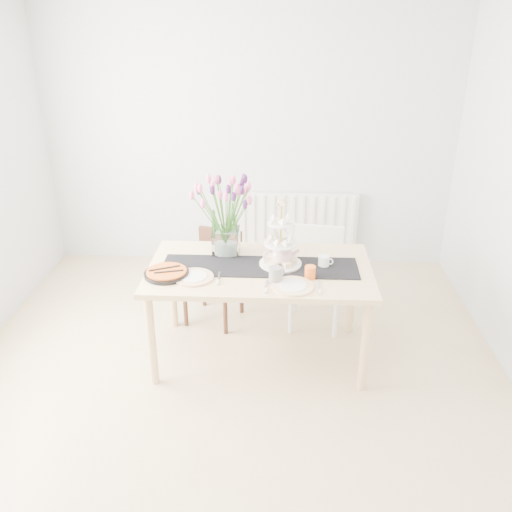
{
  "coord_description": "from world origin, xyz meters",
  "views": [
    {
      "loc": [
        0.32,
        -2.97,
        2.45
      ],
      "look_at": [
        0.16,
        0.46,
        0.86
      ],
      "focal_mm": 38.0,
      "sensor_mm": 36.0,
      "label": 1
    }
  ],
  "objects_px": {
    "radiator": "(298,222)",
    "chair_white": "(317,269)",
    "tart_tin": "(167,273)",
    "cake_stand": "(281,249)",
    "plate_right": "(293,286)",
    "cream_jug": "(324,261)",
    "mug_orange": "(310,272)",
    "mug_grey": "(275,275)",
    "tulip_vase": "(225,204)",
    "plate_left": "(193,277)",
    "teapot": "(282,255)",
    "dining_table": "(260,277)",
    "chair_brown": "(216,269)"
  },
  "relations": [
    {
      "from": "mug_grey",
      "to": "mug_orange",
      "type": "relative_size",
      "value": 1.2
    },
    {
      "from": "radiator",
      "to": "mug_orange",
      "type": "relative_size",
      "value": 13.43
    },
    {
      "from": "radiator",
      "to": "chair_white",
      "type": "bearing_deg",
      "value": -83.33
    },
    {
      "from": "mug_grey",
      "to": "tulip_vase",
      "type": "bearing_deg",
      "value": 90.22
    },
    {
      "from": "cake_stand",
      "to": "plate_right",
      "type": "bearing_deg",
      "value": -75.91
    },
    {
      "from": "cream_jug",
      "to": "chair_white",
      "type": "bearing_deg",
      "value": 106.99
    },
    {
      "from": "cake_stand",
      "to": "tart_tin",
      "type": "height_order",
      "value": "cake_stand"
    },
    {
      "from": "mug_grey",
      "to": "plate_right",
      "type": "height_order",
      "value": "mug_grey"
    },
    {
      "from": "mug_orange",
      "to": "tart_tin",
      "type": "bearing_deg",
      "value": 124.28
    },
    {
      "from": "tulip_vase",
      "to": "mug_grey",
      "type": "xyz_separation_m",
      "value": [
        0.38,
        -0.45,
        -0.34
      ]
    },
    {
      "from": "radiator",
      "to": "mug_orange",
      "type": "height_order",
      "value": "mug_orange"
    },
    {
      "from": "plate_left",
      "to": "mug_grey",
      "type": "bearing_deg",
      "value": -2.89
    },
    {
      "from": "dining_table",
      "to": "chair_white",
      "type": "relative_size",
      "value": 1.96
    },
    {
      "from": "teapot",
      "to": "mug_grey",
      "type": "bearing_deg",
      "value": -109.45
    },
    {
      "from": "radiator",
      "to": "cake_stand",
      "type": "xyz_separation_m",
      "value": [
        -0.17,
        -1.64,
        0.43
      ]
    },
    {
      "from": "radiator",
      "to": "tart_tin",
      "type": "xyz_separation_m",
      "value": [
        -0.96,
        -1.84,
        0.32
      ]
    },
    {
      "from": "cream_jug",
      "to": "mug_grey",
      "type": "bearing_deg",
      "value": -126.55
    },
    {
      "from": "chair_white",
      "to": "cake_stand",
      "type": "bearing_deg",
      "value": -113.43
    },
    {
      "from": "chair_white",
      "to": "cream_jug",
      "type": "distance_m",
      "value": 0.6
    },
    {
      "from": "mug_orange",
      "to": "mug_grey",
      "type": "bearing_deg",
      "value": 139.73
    },
    {
      "from": "dining_table",
      "to": "plate_right",
      "type": "distance_m",
      "value": 0.38
    },
    {
      "from": "cake_stand",
      "to": "mug_grey",
      "type": "relative_size",
      "value": 4.18
    },
    {
      "from": "dining_table",
      "to": "cake_stand",
      "type": "distance_m",
      "value": 0.26
    },
    {
      "from": "mug_orange",
      "to": "dining_table",
      "type": "bearing_deg",
      "value": 99.96
    },
    {
      "from": "dining_table",
      "to": "chair_brown",
      "type": "distance_m",
      "value": 0.73
    },
    {
      "from": "chair_white",
      "to": "teapot",
      "type": "distance_m",
      "value": 0.69
    },
    {
      "from": "plate_left",
      "to": "plate_right",
      "type": "bearing_deg",
      "value": -8.4
    },
    {
      "from": "cream_jug",
      "to": "teapot",
      "type": "bearing_deg",
      "value": -163.65
    },
    {
      "from": "teapot",
      "to": "cream_jug",
      "type": "distance_m",
      "value": 0.3
    },
    {
      "from": "chair_white",
      "to": "cake_stand",
      "type": "distance_m",
      "value": 0.72
    },
    {
      "from": "mug_grey",
      "to": "teapot",
      "type": "bearing_deg",
      "value": 41.36
    },
    {
      "from": "radiator",
      "to": "tart_tin",
      "type": "height_order",
      "value": "tart_tin"
    },
    {
      "from": "tulip_vase",
      "to": "tart_tin",
      "type": "relative_size",
      "value": 2.29
    },
    {
      "from": "tulip_vase",
      "to": "teapot",
      "type": "distance_m",
      "value": 0.56
    },
    {
      "from": "radiator",
      "to": "chair_brown",
      "type": "height_order",
      "value": "chair_brown"
    },
    {
      "from": "cream_jug",
      "to": "tart_tin",
      "type": "distance_m",
      "value": 1.11
    },
    {
      "from": "radiator",
      "to": "chair_brown",
      "type": "distance_m",
      "value": 1.31
    },
    {
      "from": "chair_brown",
      "to": "plate_left",
      "type": "height_order",
      "value": "chair_brown"
    },
    {
      "from": "chair_brown",
      "to": "plate_left",
      "type": "distance_m",
      "value": 0.84
    },
    {
      "from": "tulip_vase",
      "to": "cream_jug",
      "type": "bearing_deg",
      "value": -14.83
    },
    {
      "from": "chair_brown",
      "to": "plate_right",
      "type": "distance_m",
      "value": 1.11
    },
    {
      "from": "tulip_vase",
      "to": "cream_jug",
      "type": "relative_size",
      "value": 8.88
    },
    {
      "from": "mug_grey",
      "to": "mug_orange",
      "type": "distance_m",
      "value": 0.25
    },
    {
      "from": "radiator",
      "to": "teapot",
      "type": "xyz_separation_m",
      "value": [
        -0.16,
        -1.64,
        0.38
      ]
    },
    {
      "from": "chair_brown",
      "to": "cream_jug",
      "type": "bearing_deg",
      "value": -15.38
    },
    {
      "from": "teapot",
      "to": "dining_table",
      "type": "bearing_deg",
      "value": -177.64
    },
    {
      "from": "radiator",
      "to": "plate_left",
      "type": "xyz_separation_m",
      "value": [
        -0.77,
        -1.87,
        0.31
      ]
    },
    {
      "from": "chair_white",
      "to": "cream_jug",
      "type": "relative_size",
      "value": 10.15
    },
    {
      "from": "mug_orange",
      "to": "plate_left",
      "type": "xyz_separation_m",
      "value": [
        -0.8,
        -0.04,
        -0.04
      ]
    },
    {
      "from": "tart_tin",
      "to": "plate_right",
      "type": "bearing_deg",
      "value": -8.7
    }
  ]
}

